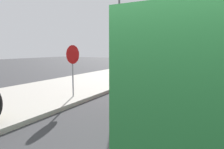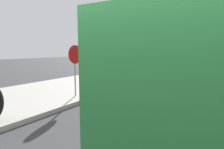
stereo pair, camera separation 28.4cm
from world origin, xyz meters
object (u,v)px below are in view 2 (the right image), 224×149
object	(u,v)px
stop_sign	(75,61)
dump_truck_red	(217,52)
dump_truck_orange	(216,54)
street_light_pole	(124,28)

from	to	relation	value
stop_sign	dump_truck_red	bearing A→B (deg)	-6.54
dump_truck_orange	dump_truck_red	xyz separation A→B (m)	(11.44, 0.65, 0.00)
dump_truck_orange	dump_truck_red	size ratio (longest dim) A/B	0.99
stop_sign	street_light_pole	size ratio (longest dim) A/B	0.32
street_light_pole	dump_truck_orange	bearing A→B (deg)	-19.17
stop_sign	dump_truck_red	xyz separation A→B (m)	(28.92, -3.31, -0.01)
stop_sign	street_light_pole	distance (m)	5.21
street_light_pole	dump_truck_red	bearing A→B (deg)	-8.82
stop_sign	dump_truck_orange	world-z (taller)	dump_truck_orange
stop_sign	dump_truck_red	size ratio (longest dim) A/B	0.30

